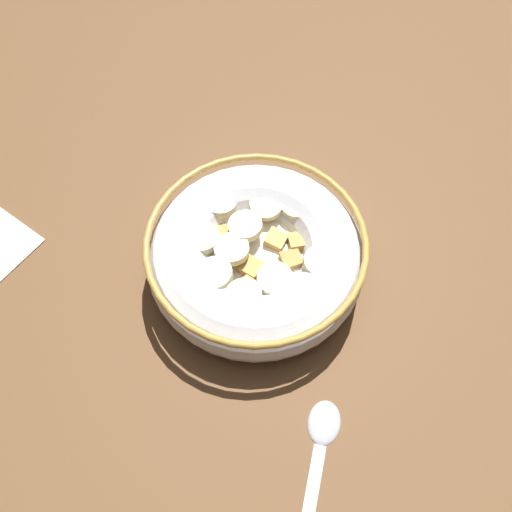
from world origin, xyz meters
TOP-DOWN VIEW (x-y plane):
  - ground_plane at (0.00, 0.00)cm, footprint 139.01×139.01cm
  - cereal_bowl at (0.01, -0.03)cm, footprint 19.34×19.34cm
  - spoon at (-8.19, 14.76)cm, footprint 2.78×14.15cm

SIDE VIEW (x-z plane):
  - ground_plane at x=0.00cm, z-range -2.00..0.00cm
  - spoon at x=-8.19cm, z-range -0.07..0.73cm
  - cereal_bowl at x=0.01cm, z-range 0.22..5.85cm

